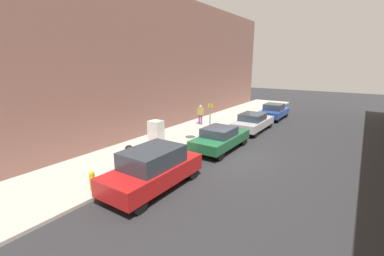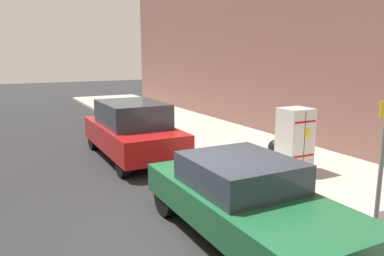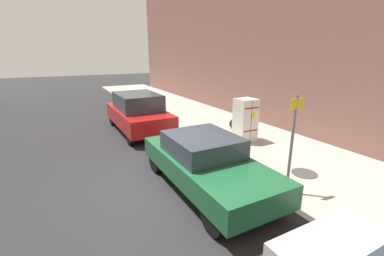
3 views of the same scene
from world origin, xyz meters
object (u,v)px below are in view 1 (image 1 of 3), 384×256
at_px(discarded_refrigerator, 156,135).
at_px(street_sign_post, 210,118).
at_px(fire_hydrant, 92,180).
at_px(parked_sedan_silver, 253,122).
at_px(parked_hatchback_blue, 274,111).
at_px(parked_suv_red, 153,168).
at_px(trash_bag, 129,149).
at_px(pedestrian_walking_far, 200,113).
at_px(parked_sedan_green, 220,138).

xyz_separation_m(discarded_refrigerator, street_sign_post, (1.59, 3.55, 0.52)).
relative_size(fire_hydrant, parked_sedan_silver, 0.18).
xyz_separation_m(discarded_refrigerator, parked_hatchback_blue, (3.09, 12.76, -0.25)).
height_order(parked_suv_red, parked_sedan_silver, parked_suv_red).
bearing_deg(fire_hydrant, discarded_refrigerator, 104.55).
xyz_separation_m(trash_bag, pedestrian_walking_far, (-0.40, 8.14, 0.68)).
distance_m(parked_suv_red, parked_hatchback_blue, 16.43).
relative_size(discarded_refrigerator, pedestrian_walking_far, 1.05).
relative_size(pedestrian_walking_far, parked_hatchback_blue, 0.40).
xyz_separation_m(parked_sedan_green, parked_sedan_silver, (0.00, 5.26, -0.02)).
bearing_deg(parked_sedan_green, fire_hydrant, -102.83).
distance_m(pedestrian_walking_far, parked_sedan_silver, 4.27).
relative_size(fire_hydrant, parked_sedan_green, 0.19).
bearing_deg(parked_sedan_silver, parked_hatchback_blue, 90.00).
bearing_deg(street_sign_post, pedestrian_walking_far, 131.03).
bearing_deg(trash_bag, pedestrian_walking_far, 92.84).
xyz_separation_m(street_sign_post, fire_hydrant, (-0.20, -8.88, -0.94)).
bearing_deg(pedestrian_walking_far, parked_suv_red, 16.84).
bearing_deg(fire_hydrant, parked_sedan_silver, 82.37).
height_order(street_sign_post, parked_sedan_silver, street_sign_post).
height_order(street_sign_post, fire_hydrant, street_sign_post).
height_order(trash_bag, pedestrian_walking_far, pedestrian_walking_far).
bearing_deg(street_sign_post, parked_hatchback_blue, 80.70).
height_order(fire_hydrant, pedestrian_walking_far, pedestrian_walking_far).
relative_size(pedestrian_walking_far, parked_suv_red, 0.36).
height_order(parked_sedan_green, parked_hatchback_blue, parked_hatchback_blue).
bearing_deg(trash_bag, discarded_refrigerator, 65.83).
xyz_separation_m(discarded_refrigerator, parked_sedan_silver, (3.09, 7.44, -0.25)).
height_order(pedestrian_walking_far, parked_sedan_silver, pedestrian_walking_far).
distance_m(street_sign_post, parked_suv_red, 7.40).
xyz_separation_m(parked_sedan_silver, parked_hatchback_blue, (-0.00, 5.31, 0.00)).
bearing_deg(parked_sedan_silver, pedestrian_walking_far, -168.91).
bearing_deg(street_sign_post, parked_sedan_green, -42.16).
bearing_deg(parked_suv_red, pedestrian_walking_far, 112.10).
bearing_deg(street_sign_post, parked_suv_red, -78.21).
bearing_deg(parked_hatchback_blue, pedestrian_walking_far, -124.27).
distance_m(discarded_refrigerator, fire_hydrant, 5.52).
relative_size(parked_suv_red, parked_sedan_green, 1.01).
distance_m(fire_hydrant, parked_sedan_green, 7.71).
height_order(fire_hydrant, parked_suv_red, parked_suv_red).
height_order(pedestrian_walking_far, parked_suv_red, parked_suv_red).
distance_m(parked_suv_red, parked_sedan_silver, 11.11).
relative_size(street_sign_post, parked_sedan_silver, 0.54).
xyz_separation_m(fire_hydrant, parked_sedan_green, (1.71, 7.52, 0.18)).
distance_m(trash_bag, parked_sedan_green, 5.31).
bearing_deg(trash_bag, street_sign_post, 65.91).
bearing_deg(parked_suv_red, street_sign_post, 101.79).
relative_size(parked_sedan_green, parked_hatchback_blue, 1.11).
relative_size(discarded_refrigerator, parked_suv_red, 0.37).
bearing_deg(discarded_refrigerator, pedestrian_walking_far, 99.31).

